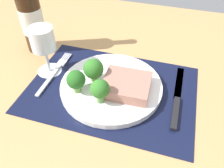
{
  "coord_description": "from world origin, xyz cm",
  "views": [
    {
      "loc": [
        12.76,
        -41.26,
        42.38
      ],
      "look_at": [
        0.21,
        0.0,
        1.9
      ],
      "focal_mm": 36.67,
      "sensor_mm": 36.0,
      "label": 1
    }
  ],
  "objects_px": {
    "knife": "(177,100)",
    "wine_glass": "(43,42)",
    "steak": "(126,85)",
    "wine_bottle": "(31,15)",
    "plate": "(111,86)",
    "fork": "(55,72)"
  },
  "relations": [
    {
      "from": "knife",
      "to": "wine_glass",
      "type": "bearing_deg",
      "value": -179.18
    },
    {
      "from": "steak",
      "to": "wine_glass",
      "type": "bearing_deg",
      "value": 173.16
    },
    {
      "from": "knife",
      "to": "wine_glass",
      "type": "xyz_separation_m",
      "value": [
        -0.36,
        0.01,
        0.09
      ]
    },
    {
      "from": "wine_bottle",
      "to": "steak",
      "type": "bearing_deg",
      "value": -20.78
    },
    {
      "from": "steak",
      "to": "wine_bottle",
      "type": "height_order",
      "value": "wine_bottle"
    },
    {
      "from": "plate",
      "to": "wine_bottle",
      "type": "xyz_separation_m",
      "value": [
        -0.28,
        0.11,
        0.1
      ]
    },
    {
      "from": "steak",
      "to": "fork",
      "type": "xyz_separation_m",
      "value": [
        -0.21,
        0.02,
        -0.03
      ]
    },
    {
      "from": "wine_bottle",
      "to": "fork",
      "type": "bearing_deg",
      "value": -42.66
    },
    {
      "from": "plate",
      "to": "wine_bottle",
      "type": "bearing_deg",
      "value": 157.78
    },
    {
      "from": "plate",
      "to": "fork",
      "type": "relative_size",
      "value": 1.38
    },
    {
      "from": "wine_glass",
      "to": "wine_bottle",
      "type": "bearing_deg",
      "value": 133.38
    },
    {
      "from": "plate",
      "to": "wine_glass",
      "type": "xyz_separation_m",
      "value": [
        -0.19,
        0.02,
        0.09
      ]
    },
    {
      "from": "knife",
      "to": "steak",
      "type": "bearing_deg",
      "value": -170.93
    },
    {
      "from": "fork",
      "to": "steak",
      "type": "bearing_deg",
      "value": -3.98
    },
    {
      "from": "steak",
      "to": "fork",
      "type": "height_order",
      "value": "steak"
    },
    {
      "from": "wine_bottle",
      "to": "wine_glass",
      "type": "xyz_separation_m",
      "value": [
        0.09,
        -0.09,
        -0.02
      ]
    },
    {
      "from": "knife",
      "to": "wine_bottle",
      "type": "xyz_separation_m",
      "value": [
        -0.45,
        0.11,
        0.11
      ]
    },
    {
      "from": "plate",
      "to": "knife",
      "type": "bearing_deg",
      "value": 1.79
    },
    {
      "from": "plate",
      "to": "steak",
      "type": "height_order",
      "value": "steak"
    },
    {
      "from": "steak",
      "to": "knife",
      "type": "distance_m",
      "value": 0.13
    },
    {
      "from": "steak",
      "to": "fork",
      "type": "relative_size",
      "value": 0.6
    },
    {
      "from": "fork",
      "to": "knife",
      "type": "bearing_deg",
      "value": 0.41
    }
  ]
}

